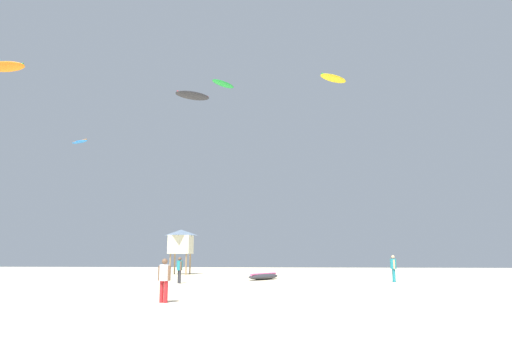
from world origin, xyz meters
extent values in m
plane|color=beige|center=(0.00, 0.00, 0.00)|extent=(120.00, 120.00, 0.00)
cylinder|color=#B21E23|center=(-1.94, 3.65, 0.38)|extent=(0.14, 0.14, 0.76)
cylinder|color=#B21E23|center=(-1.77, 3.61, 0.38)|extent=(0.14, 0.14, 0.76)
cylinder|color=silver|center=(-1.85, 3.63, 1.05)|extent=(0.35, 0.35, 0.57)
cylinder|color=brown|center=(-2.05, 3.69, 1.02)|extent=(0.10, 0.10, 0.53)
cylinder|color=brown|center=(-1.66, 3.57, 1.02)|extent=(0.10, 0.10, 0.53)
sphere|color=brown|center=(-1.85, 3.63, 1.44)|extent=(0.21, 0.21, 0.21)
cylinder|color=teal|center=(8.89, 18.46, 0.42)|extent=(0.16, 0.16, 0.85)
cylinder|color=teal|center=(8.90, 18.27, 0.42)|extent=(0.16, 0.16, 0.85)
cylinder|color=teal|center=(8.89, 18.37, 1.16)|extent=(0.39, 0.39, 0.63)
cylinder|color=tan|center=(8.88, 18.60, 1.14)|extent=(0.11, 0.11, 0.58)
cylinder|color=tan|center=(8.90, 18.14, 1.14)|extent=(0.11, 0.11, 0.58)
sphere|color=tan|center=(8.89, 18.37, 1.60)|extent=(0.23, 0.23, 0.23)
cylinder|color=#2D2D33|center=(-4.49, 15.57, 0.39)|extent=(0.15, 0.15, 0.79)
cylinder|color=#2D2D33|center=(-4.59, 15.72, 0.39)|extent=(0.15, 0.15, 0.79)
cylinder|color=teal|center=(-4.54, 15.64, 1.08)|extent=(0.36, 0.36, 0.59)
cylinder|color=brown|center=(-4.42, 15.47, 1.06)|extent=(0.10, 0.10, 0.54)
cylinder|color=brown|center=(-4.66, 15.82, 1.06)|extent=(0.10, 0.10, 0.54)
sphere|color=brown|center=(-4.54, 15.64, 1.49)|extent=(0.21, 0.21, 0.21)
ellipsoid|color=#2D2D33|center=(0.23, 21.00, 0.21)|extent=(2.58, 4.02, 0.42)
cylinder|color=#E5598C|center=(0.23, 21.00, 0.39)|extent=(1.60, 3.35, 0.17)
cylinder|color=#8C704C|center=(-7.63, 30.84, 0.95)|extent=(0.14, 0.14, 1.90)
cylinder|color=#8C704C|center=(-7.63, 29.34, 0.95)|extent=(0.14, 0.14, 1.90)
cylinder|color=#8C704C|center=(-9.13, 30.84, 0.95)|extent=(0.14, 0.14, 1.90)
cylinder|color=#8C704C|center=(-9.13, 29.34, 0.95)|extent=(0.14, 0.14, 1.90)
cube|color=beige|center=(-8.38, 30.09, 2.75)|extent=(2.00, 2.00, 1.70)
pyramid|color=slate|center=(-8.38, 30.09, 3.87)|extent=(2.30, 2.30, 0.55)
ellipsoid|color=green|center=(-4.06, 27.34, 17.47)|extent=(2.22, 2.67, 0.41)
ellipsoid|color=#2D2D33|center=(-9.65, 38.16, 20.42)|extent=(4.17, 3.34, 1.02)
cylinder|color=red|center=(-9.65, 38.16, 20.61)|extent=(3.32, 2.30, 0.19)
ellipsoid|color=orange|center=(-20.26, 19.41, 16.48)|extent=(3.42, 1.00, 0.84)
cylinder|color=green|center=(-20.26, 19.41, 16.63)|extent=(3.14, 0.18, 0.15)
ellipsoid|color=blue|center=(-17.92, 27.85, 12.39)|extent=(2.21, 1.58, 0.26)
cylinder|color=orange|center=(-17.92, 27.85, 12.49)|extent=(1.81, 1.03, 0.10)
ellipsoid|color=yellow|center=(6.67, 34.87, 20.59)|extent=(3.48, 3.18, 0.67)
cylinder|color=green|center=(6.67, 34.87, 20.75)|extent=(2.66, 2.28, 0.16)
camera|label=1|loc=(3.14, -12.86, 1.59)|focal=32.38mm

